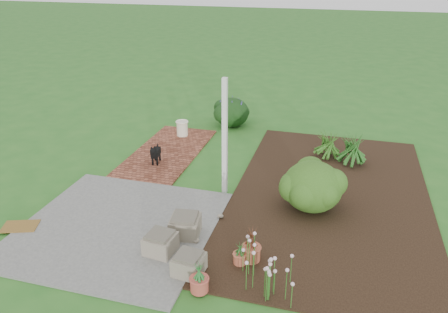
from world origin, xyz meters
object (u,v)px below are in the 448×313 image
(black_dog, at_px, (155,153))
(cream_ceramic_urn, at_px, (182,128))
(stone_trough_near, at_px, (189,264))
(evergreen_shrub, at_px, (313,185))

(black_dog, height_order, cream_ceramic_urn, black_dog)
(cream_ceramic_urn, bearing_deg, stone_trough_near, -68.33)
(black_dog, bearing_deg, cream_ceramic_urn, 81.50)
(stone_trough_near, bearing_deg, evergreen_shrub, 57.01)
(stone_trough_near, xyz_separation_m, cream_ceramic_urn, (-2.20, 5.54, 0.06))
(evergreen_shrub, bearing_deg, stone_trough_near, -122.99)
(cream_ceramic_urn, bearing_deg, evergreen_shrub, -37.73)
(stone_trough_near, xyz_separation_m, black_dog, (-2.16, 3.61, 0.14))
(black_dog, xyz_separation_m, evergreen_shrub, (3.81, -1.05, 0.20))
(stone_trough_near, distance_m, black_dog, 4.20)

